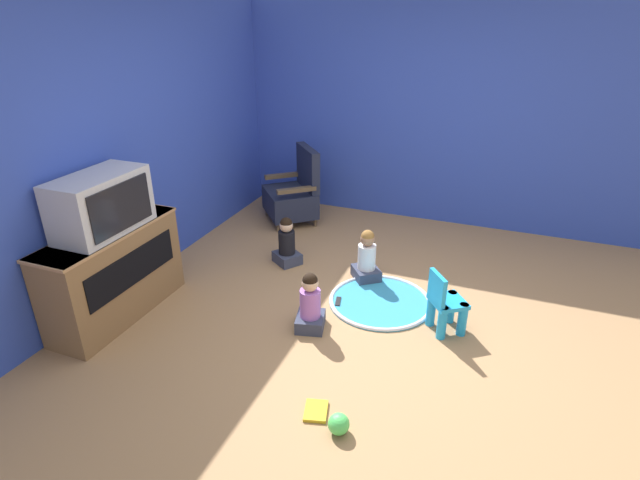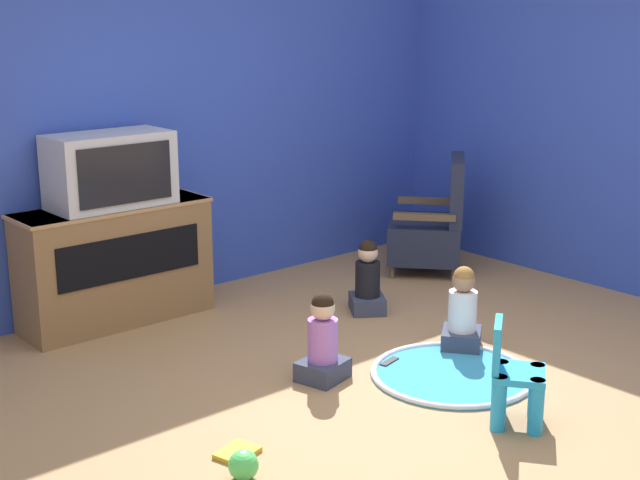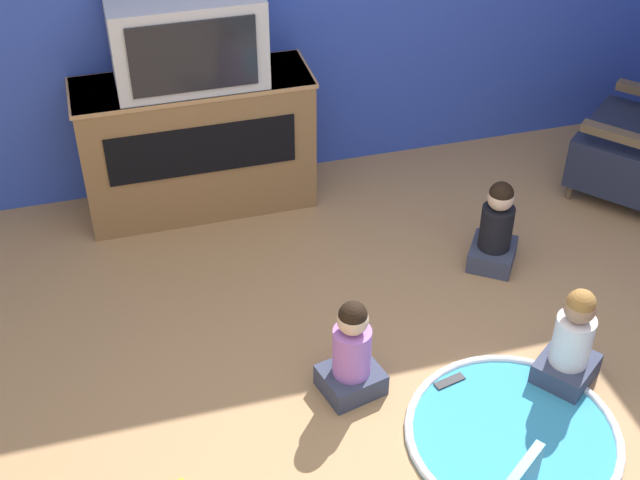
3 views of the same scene
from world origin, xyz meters
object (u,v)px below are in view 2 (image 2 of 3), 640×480
Objects in this scene: tv_cabinet at (115,262)px; toy_ball at (243,465)px; television at (110,170)px; child_watching_center at (368,281)px; book at (237,453)px; yellow_kid_chair at (514,382)px; remote_control at (389,362)px; child_watching_right at (462,313)px; black_armchair at (432,228)px; child_watching_left at (323,342)px.

tv_cabinet reaches higher than toy_ball.
television reaches higher than child_watching_center.
toy_ball is (-0.59, -2.23, -0.97)m from television.
television is at bearing 61.65° from book.
remote_control is (0.07, 0.95, -0.22)m from yellow_kid_chair.
book is 1.37m from remote_control.
child_watching_right is (0.60, 0.85, 0.00)m from yellow_kid_chair.
child_watching_left is at bearing -13.53° from black_armchair.
child_watching_right is 1.88m from book.
television reaches higher than toy_ball.
yellow_kid_chair is 3.47× the size of remote_control.
child_watching_center is 0.98× the size of child_watching_right.
black_armchair is at bearing -12.44° from television.
television is 3.46× the size of book.
child_watching_center is (1.40, -0.96, -0.19)m from tv_cabinet.
black_armchair is 1.17m from child_watching_center.
yellow_kid_chair is 1.04m from child_watching_right.
child_watching_center is 2.37m from toy_ball.
television is 1.88m from child_watching_center.
book is at bearing -169.71° from child_watching_left.
black_armchair is at bearing 28.56° from toy_ball.
television reaches higher than tv_cabinet.
child_watching_center is 0.96m from remote_control.
yellow_kid_chair is 0.98m from remote_control.
child_watching_left is 1.20m from child_watching_center.
child_watching_center is (1.00, 0.67, -0.00)m from child_watching_left.
book reaches higher than remote_control.
child_watching_right reaches higher than toy_ball.
yellow_kid_chair reaches higher than child_watching_right.
child_watching_right is (1.38, -1.84, -0.18)m from tv_cabinet.
remote_control is at bearing 131.32° from child_watching_right.
yellow_kid_chair is 2.39× the size of book.
child_watching_right is at bearing -25.67° from child_watching_left.
book is at bearing 149.26° from child_watching_right.
child_watching_left is (0.41, -1.63, -0.81)m from television.
television reaches higher than child_watching_right.
book is (-2.98, -1.48, -0.33)m from black_armchair.
yellow_kid_chair is at bearing -73.75° from television.
toy_ball is 0.62× the size of book.
remote_control is at bearing -63.57° from television.
child_watching_right is at bearing -24.99° from remote_control.
black_armchair is at bearing 22.19° from remote_control.
tv_cabinet is 2.80m from yellow_kid_chair.
toy_ball is (-1.37, 0.44, -0.16)m from yellow_kid_chair.
black_armchair reaches higher than child_watching_left.
remote_control is (-1.64, -1.17, -0.34)m from black_armchair.
book is at bearing -103.30° from tv_cabinet.
tv_cabinet reaches higher than yellow_kid_chair.
child_watching_right is at bearing -147.40° from child_watching_center.
television is at bearing 90.14° from child_watching_center.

